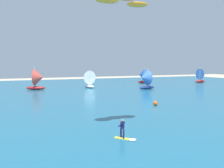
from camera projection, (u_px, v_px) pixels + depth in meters
ocean at (51, 93)px, 53.61m from camera, size 160.00×90.00×0.10m
kitesurfer at (124, 132)px, 20.65m from camera, size 1.68×1.87×1.67m
kite at (123, 1)px, 22.11m from camera, size 5.32×2.01×0.79m
sailboat_far_left at (88, 79)px, 64.79m from camera, size 3.90×4.50×5.10m
sailboat_trailing at (38, 79)px, 59.54m from camera, size 5.02×4.50×5.65m
sailboat_mid_left at (145, 79)px, 60.80m from camera, size 4.65×3.98×5.34m
sailboat_mid_right at (202, 75)px, 82.71m from camera, size 4.59×3.91×5.31m
sailboat_leading at (142, 76)px, 79.83m from camera, size 4.35×4.67×5.19m
marker_buoy at (155, 103)px, 37.16m from camera, size 0.71×0.71×0.71m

